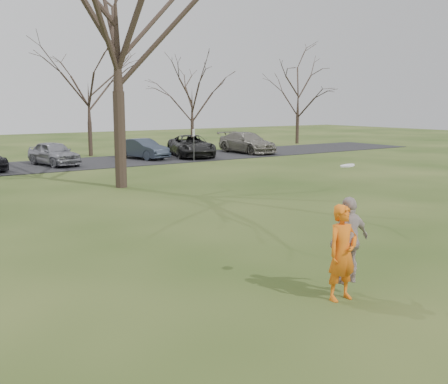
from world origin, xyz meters
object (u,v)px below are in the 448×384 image
Objects in this scene: car_5 at (143,149)px; car_4 at (54,153)px; player_defender at (342,253)px; big_tree at (116,24)px; car_7 at (247,143)px; catching_play at (349,240)px; car_6 at (191,146)px.

car_4 is at bearing 169.21° from car_5.
big_tree is (2.09, 15.08, 6.08)m from player_defender.
car_5 is 8.31m from car_7.
player_defender reaches higher than car_5.
car_4 is 11.70m from big_tree.
catching_play is at bearing -104.92° from car_4.
catching_play reaches higher than car_4.
car_6 is 4.92m from car_7.
car_6 is at bearing 179.36° from car_7.
car_5 is (8.12, 25.34, -0.21)m from player_defender.
player_defender is at bearing -159.33° from catching_play.
car_5 is 0.29× the size of big_tree.
catching_play is (-11.21, -24.65, 0.32)m from car_6.
big_tree is (-6.03, -10.26, 6.30)m from car_5.
car_7 is 18.44m from big_tree.
player_defender is 0.46× the size of car_5.
player_defender is 16.40m from big_tree.
car_4 reaches higher than car_5.
car_7 is at bearing 60.03° from player_defender.
catching_play reaches higher than player_defender.
car_7 reaches higher than car_5.
car_5 is (5.99, 0.37, -0.05)m from car_4.
catching_play is 0.16× the size of big_tree.
car_4 is 1.80× the size of catching_play.
big_tree is at bearing 85.54° from player_defender.
car_7 is 0.37× the size of big_tree.
car_5 is at bearing -172.92° from car_6.
car_7 is at bearing 56.94° from catching_play.
catching_play reaches higher than car_7.
catching_play reaches higher than car_5.
car_4 is at bearing -164.40° from car_6.
player_defender is 29.82m from car_7.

